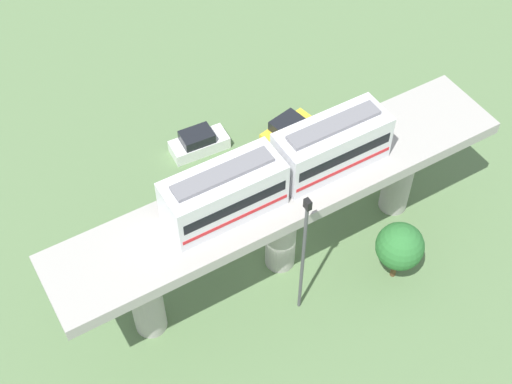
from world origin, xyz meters
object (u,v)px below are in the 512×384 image
object	(u,v)px
parked_car_white	(199,143)
tree_near_viaduct	(400,246)
train	(279,169)
parked_car_yellow	(288,130)
signal_post	(303,253)

from	to	relation	value
parked_car_white	tree_near_viaduct	xyz separation A→B (m)	(-15.95, -5.47, 2.31)
train	parked_car_white	world-z (taller)	train
parked_car_yellow	parked_car_white	xyz separation A→B (m)	(2.22, 6.28, 0.00)
parked_car_yellow	signal_post	distance (m)	15.26
signal_post	parked_car_white	bearing A→B (deg)	-3.36
train	tree_near_viaduct	bearing A→B (deg)	-127.59
parked_car_yellow	tree_near_viaduct	distance (m)	13.94
parked_car_yellow	signal_post	size ratio (longest dim) A/B	0.44
parked_car_white	tree_near_viaduct	bearing A→B (deg)	-157.28
train	parked_car_yellow	bearing A→B (deg)	-36.21
train	tree_near_viaduct	xyz separation A→B (m)	(-4.55, -5.91, -6.05)
train	parked_car_yellow	size ratio (longest dim) A/B	3.03
train	signal_post	xyz separation A→B (m)	(-3.40, 0.43, -3.49)
parked_car_yellow	tree_near_viaduct	xyz separation A→B (m)	(-13.73, 0.80, 2.31)
tree_near_viaduct	signal_post	xyz separation A→B (m)	(1.15, 6.34, 2.55)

